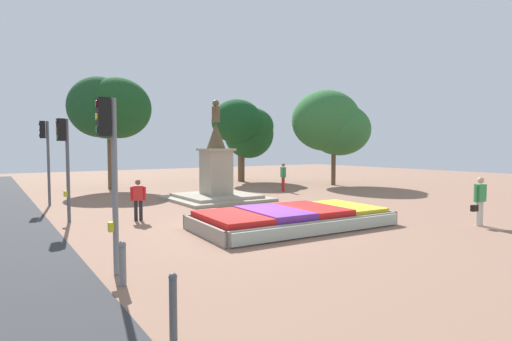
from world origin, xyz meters
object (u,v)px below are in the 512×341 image
Objects in this scene: pedestrian_crossing_plaza at (283,175)px; kerb_bollard_south at (173,307)px; pedestrian_with_handbag at (480,198)px; kerb_bollard_mid_a at (122,262)px; traffic_light_far_corner at (46,147)px; pedestrian_near_planter at (138,197)px; traffic_light_near_crossing at (109,154)px; statue_monument at (216,178)px; traffic_light_mid_block at (64,151)px; flower_planter at (293,218)px.

pedestrian_crossing_plaza reaches higher than kerb_bollard_south.
pedestrian_with_handbag is 12.07m from kerb_bollard_mid_a.
traffic_light_far_corner is 18.35m from pedestrian_with_handbag.
pedestrian_crossing_plaza is at bearing 47.60° from kerb_bollard_south.
traffic_light_near_crossing is at bearing -112.50° from pedestrian_near_planter.
pedestrian_near_planter is at bearing -145.10° from statue_monument.
traffic_light_near_crossing is at bearing 89.06° from kerb_bollard_south.
traffic_light_mid_block is (-7.57, -2.54, 1.46)m from statue_monument.
traffic_light_mid_block reaches higher than pedestrian_crossing_plaza.
kerb_bollard_south is (-0.21, -15.80, -2.24)m from traffic_light_far_corner.
pedestrian_near_planter is 11.75m from pedestrian_crossing_plaza.
kerb_bollard_mid_a is (-12.04, 0.82, -0.49)m from pedestrian_with_handbag.
pedestrian_crossing_plaza is (13.17, 10.93, -1.56)m from traffic_light_near_crossing.
pedestrian_with_handbag is 0.96× the size of pedestrian_crossing_plaza.
flower_planter is 1.86× the size of traffic_light_near_crossing.
statue_monument is at bearing 59.41° from kerb_bollard_south.
traffic_light_mid_block is 10.90m from kerb_bollard_south.
traffic_light_mid_block is (0.20, 7.16, 0.00)m from traffic_light_near_crossing.
traffic_light_far_corner reaches higher than traffic_light_mid_block.
traffic_light_near_crossing is 6.74m from pedestrian_near_planter.
kerb_bollard_south is at bearing -91.59° from kerb_bollard_mid_a.
traffic_light_mid_block is at bearing 140.41° from flower_planter.
statue_monument reaches higher than pedestrian_near_planter.
traffic_light_far_corner reaches higher than pedestrian_with_handbag.
traffic_light_mid_block reaches higher than flower_planter.
traffic_light_far_corner is 2.24× the size of pedestrian_crossing_plaza.
traffic_light_near_crossing is at bearing 91.39° from kerb_bollard_mid_a.
pedestrian_crossing_plaza is 19.61m from kerb_bollard_south.
flower_planter is 11.21m from pedestrian_crossing_plaza.
pedestrian_near_planter is at bearing 75.06° from kerb_bollard_south.
traffic_light_far_corner reaches higher than flower_planter.
kerb_bollard_mid_a is at bearing 88.41° from kerb_bollard_south.
statue_monument reaches higher than traffic_light_near_crossing.
pedestrian_crossing_plaza reaches higher than flower_planter.
traffic_light_far_corner is 13.19m from pedestrian_crossing_plaza.
pedestrian_near_planter is at bearing -155.28° from pedestrian_crossing_plaza.
traffic_light_mid_block is 13.59m from pedestrian_crossing_plaza.
statue_monument is 15.40m from kerb_bollard_south.
statue_monument is (1.22, 7.79, 0.84)m from flower_planter.
flower_planter is 8.57m from kerb_bollard_south.
kerb_bollard_mid_a is at bearing -157.63° from flower_planter.
pedestrian_with_handbag is (5.51, -3.51, 0.67)m from flower_planter.
traffic_light_near_crossing reaches higher than kerb_bollard_south.
traffic_light_mid_block is at bearing 153.65° from pedestrian_near_planter.
flower_planter is 1.76× the size of traffic_light_far_corner.
flower_planter is 7.06m from kerb_bollard_mid_a.
pedestrian_near_planter is at bearing -69.43° from traffic_light_far_corner.
flower_planter is 8.55m from traffic_light_mid_block.
pedestrian_crossing_plaza is (12.97, 3.77, -1.56)m from traffic_light_mid_block.
traffic_light_far_corner reaches higher than kerb_bollard_south.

